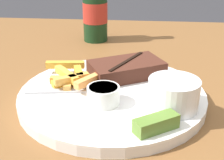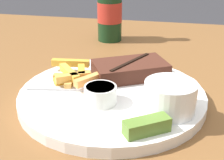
% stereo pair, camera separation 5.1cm
% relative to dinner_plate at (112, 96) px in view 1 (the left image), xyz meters
% --- Properties ---
extents(dining_table, '(1.13, 1.11, 0.75)m').
position_rel_dinner_plate_xyz_m(dining_table, '(0.00, 0.00, -0.09)').
color(dining_table, brown).
rests_on(dining_table, ground_plane).
extents(dinner_plate, '(0.31, 0.31, 0.02)m').
position_rel_dinner_plate_xyz_m(dinner_plate, '(0.00, 0.00, 0.00)').
color(dinner_plate, white).
rests_on(dinner_plate, dining_table).
extents(steak_portion, '(0.15, 0.13, 0.03)m').
position_rel_dinner_plate_xyz_m(steak_portion, '(0.02, 0.07, 0.02)').
color(steak_portion, '#472319').
rests_on(steak_portion, dinner_plate).
extents(fries_pile, '(0.11, 0.10, 0.02)m').
position_rel_dinner_plate_xyz_m(fries_pile, '(-0.07, 0.02, 0.02)').
color(fries_pile, gold).
rests_on(fries_pile, dinner_plate).
extents(coleslaw_cup, '(0.08, 0.08, 0.05)m').
position_rel_dinner_plate_xyz_m(coleslaw_cup, '(0.10, -0.05, 0.03)').
color(coleslaw_cup, white).
rests_on(coleslaw_cup, dinner_plate).
extents(dipping_sauce_cup, '(0.05, 0.05, 0.03)m').
position_rel_dinner_plate_xyz_m(dipping_sauce_cup, '(-0.01, -0.04, 0.02)').
color(dipping_sauce_cup, silver).
rests_on(dipping_sauce_cup, dinner_plate).
extents(pickle_spear, '(0.06, 0.05, 0.02)m').
position_rel_dinner_plate_xyz_m(pickle_spear, '(0.07, -0.11, 0.02)').
color(pickle_spear, '#567A2D').
rests_on(pickle_spear, dinner_plate).
extents(fork_utensil, '(0.13, 0.03, 0.00)m').
position_rel_dinner_plate_xyz_m(fork_utensil, '(-0.08, -0.01, 0.01)').
color(fork_utensil, '#B7B7BC').
rests_on(fork_utensil, dinner_plate).
extents(knife_utensil, '(0.03, 0.17, 0.01)m').
position_rel_dinner_plate_xyz_m(knife_utensil, '(-0.01, 0.04, 0.01)').
color(knife_utensil, '#B7B7BC').
rests_on(knife_utensil, dinner_plate).
extents(beer_bottle, '(0.06, 0.06, 0.22)m').
position_rel_dinner_plate_xyz_m(beer_bottle, '(-0.07, 0.33, 0.07)').
color(beer_bottle, '#143319').
rests_on(beer_bottle, dining_table).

